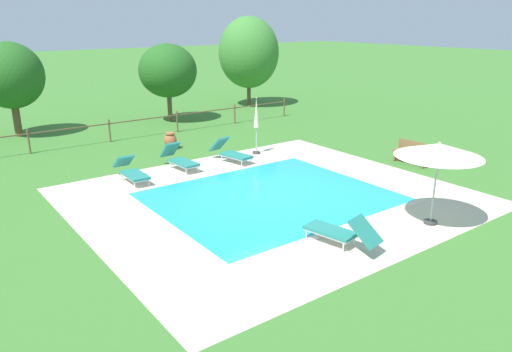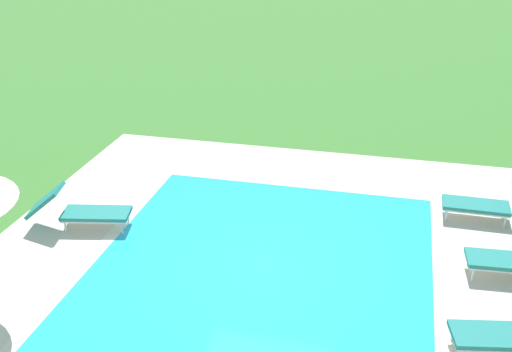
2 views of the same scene
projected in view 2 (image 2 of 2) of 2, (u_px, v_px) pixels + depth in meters
The scene contains 6 objects.
ground_plane at pixel (260, 272), 10.93m from camera, with size 160.00×160.00×0.00m, color #3D752D.
pool_deck_paving at pixel (260, 272), 10.93m from camera, with size 11.55×10.38×0.01m, color beige.
swimming_pool_water at pixel (260, 272), 10.93m from camera, with size 7.05×5.88×0.01m, color #23A8C1.
pool_coping_rim at pixel (260, 271), 10.93m from camera, with size 7.53×6.36×0.01m.
sun_lounger_north_far at pixel (491, 204), 12.48m from camera, with size 0.63×2.01×0.84m.
sun_lounger_north_end at pixel (82, 210), 12.23m from camera, with size 0.98×2.05×0.87m.
Camera 2 is at (9.02, 2.10, 6.04)m, focal length 44.01 mm.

